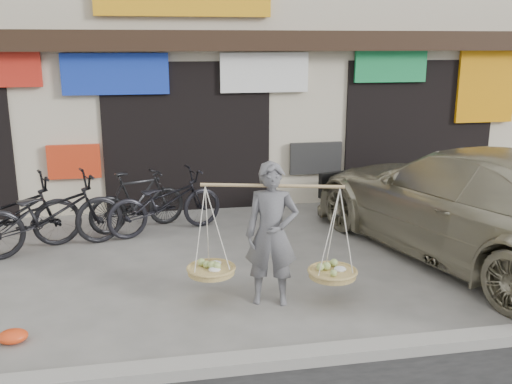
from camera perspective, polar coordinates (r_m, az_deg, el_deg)
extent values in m
plane|color=slate|center=(7.46, -4.64, -9.22)|extent=(70.00, 70.00, 0.00)
cube|color=gray|center=(5.67, -2.41, -16.78)|extent=(70.00, 0.25, 0.12)
cube|color=beige|center=(13.31, -8.08, 16.65)|extent=(14.00, 6.00, 7.00)
cube|color=black|center=(10.16, -7.09, 14.78)|extent=(14.00, 0.35, 0.35)
cube|color=black|center=(10.69, -6.94, 5.63)|extent=(3.00, 0.60, 2.70)
cube|color=black|center=(11.85, 15.44, 6.09)|extent=(3.00, 0.60, 2.70)
cube|color=#1736B7|center=(10.23, -13.87, 11.39)|extent=(1.80, 0.08, 0.70)
cube|color=white|center=(10.43, 0.85, 11.86)|extent=(1.60, 0.08, 0.70)
cube|color=#1A8C4A|center=(11.15, 13.31, 12.18)|extent=(1.40, 0.08, 0.60)
cube|color=orange|center=(12.11, 22.03, 9.79)|extent=(1.20, 0.08, 1.40)
cube|color=red|center=(10.49, -17.73, 2.91)|extent=(0.90, 0.08, 0.60)
cube|color=#262626|center=(10.87, 6.00, 3.39)|extent=(1.00, 0.08, 0.60)
cube|color=orange|center=(10.25, -7.24, 18.41)|extent=(3.00, 0.08, 0.50)
imported|color=#5D5D61|center=(6.67, 1.58, -4.24)|extent=(0.71, 0.55, 1.71)
cylinder|color=tan|center=(6.50, 1.61, 0.63)|extent=(1.61, 0.45, 0.04)
cylinder|color=tan|center=(6.90, -4.50, -7.84)|extent=(0.56, 0.56, 0.07)
ellipsoid|color=#A5BF66|center=(6.87, -4.51, -7.38)|extent=(0.39, 0.39, 0.10)
cylinder|color=tan|center=(6.85, 7.65, -8.09)|extent=(0.56, 0.56, 0.07)
ellipsoid|color=#A5BF66|center=(6.83, 7.66, -7.63)|extent=(0.39, 0.39, 0.10)
imported|color=black|center=(8.94, -19.95, -2.08)|extent=(2.31, 1.47, 1.14)
imported|color=black|center=(9.60, -11.77, -0.82)|extent=(1.72, 1.08, 1.00)
imported|color=black|center=(9.36, -9.08, -1.01)|extent=(2.07, 1.31, 1.02)
imported|color=black|center=(9.07, -23.82, -2.23)|extent=(2.31, 1.47, 1.14)
imported|color=#A49E84|center=(8.68, 20.71, -1.01)|extent=(3.69, 5.98, 1.62)
cube|color=black|center=(10.65, 10.26, 1.08)|extent=(1.66, 0.55, 0.45)
cube|color=silver|center=(10.73, 10.02, 0.64)|extent=(0.44, 0.14, 0.12)
ellipsoid|color=red|center=(6.60, -23.15, -13.13)|extent=(0.31, 0.25, 0.14)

